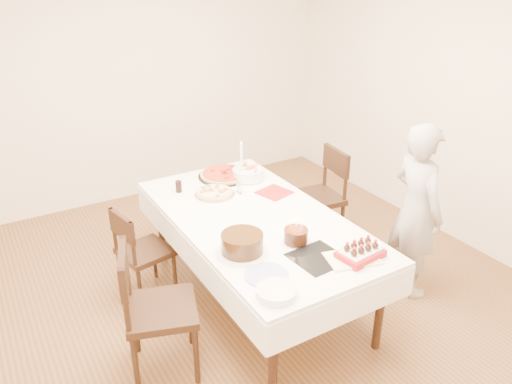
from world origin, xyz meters
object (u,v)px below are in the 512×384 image
pasta_bowl (248,174)px  taper_candle (241,161)px  chair_left_savory (145,252)px  pizza_pepperoni (224,174)px  pizza_white (215,193)px  chair_right_savory (316,198)px  strawberry_box (360,253)px  dining_table (256,259)px  layer_cake (242,244)px  birthday_cake (296,231)px  cola_glass (179,187)px  chair_left_dessert (162,310)px  person (416,211)px

pasta_bowl → taper_candle: size_ratio=0.74×
chair_left_savory → pizza_pepperoni: size_ratio=1.70×
chair_left_savory → pizza_white: 0.73m
chair_right_savory → pizza_pepperoni: size_ratio=1.99×
strawberry_box → dining_table: bearing=109.6°
layer_cake → birthday_cake: (0.38, -0.08, 0.02)m
dining_table → layer_cake: (-0.34, -0.39, 0.45)m
taper_candle → strawberry_box: 1.49m
chair_right_savory → pizza_white: chair_right_savory is taller
chair_left_savory → dining_table: bearing=134.6°
cola_glass → pizza_pepperoni: bearing=10.6°
pizza_pepperoni → pasta_bowl: size_ratio=1.69×
birthday_cake → strawberry_box: 0.46m
chair_left_dessert → pizza_pepperoni: (1.07, 1.15, 0.29)m
pasta_bowl → birthday_cake: size_ratio=1.68×
chair_right_savory → birthday_cake: bearing=-127.4°
chair_left_dessert → cola_glass: size_ratio=9.67×
pasta_bowl → chair_left_savory: bearing=-172.3°
chair_left_savory → strawberry_box: strawberry_box is taller
pizza_pepperoni → strawberry_box: (0.15, -1.65, 0.02)m
dining_table → taper_candle: bearing=69.8°
layer_cake → birthday_cake: birthday_cake is taller
pizza_pepperoni → layer_cake: layer_cake is taller
pasta_bowl → pizza_white: bearing=-160.0°
person → strawberry_box: bearing=118.8°
dining_table → pasta_bowl: pasta_bowl is taller
pasta_bowl → dining_table: bearing=-115.3°
pizza_pepperoni → taper_candle: (0.09, -0.16, 0.17)m
layer_cake → strawberry_box: (0.64, -0.45, -0.03)m
dining_table → pasta_bowl: (0.31, 0.65, 0.43)m
chair_left_dessert → pizza_pepperoni: size_ratio=2.02×
birthday_cake → chair_right_savory: bearing=46.2°
birthday_cake → chair_left_dessert: bearing=172.8°
person → taper_candle: size_ratio=3.85×
person → pizza_white: person is taller
chair_right_savory → cola_glass: (-1.28, 0.23, 0.33)m
chair_left_dessert → pizza_white: bearing=-115.7°
pasta_bowl → layer_cake: (-0.65, -1.04, 0.02)m
person → strawberry_box: person is taller
chair_left_savory → chair_left_dessert: bearing=67.2°
dining_table → chair_right_savory: (0.96, 0.49, 0.09)m
dining_table → cola_glass: (-0.33, 0.72, 0.42)m
person → strawberry_box: (-0.87, -0.32, 0.06)m
cola_glass → birthday_cake: birthday_cake is taller
dining_table → pizza_pepperoni: bearing=79.4°
pasta_bowl → birthday_cake: (-0.26, -1.12, 0.04)m
pizza_pepperoni → strawberry_box: size_ratio=1.57×
chair_right_savory → pizza_pepperoni: chair_right_savory is taller
pasta_bowl → layer_cake: layer_cake is taller
dining_table → person: bearing=-24.0°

